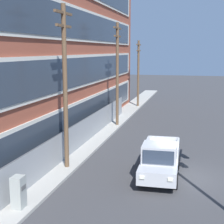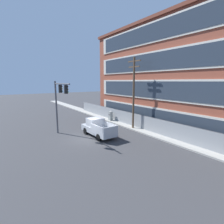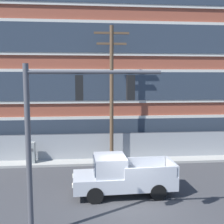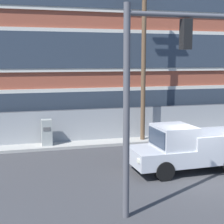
# 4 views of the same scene
# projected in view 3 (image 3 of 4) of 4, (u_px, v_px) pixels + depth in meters

# --- Properties ---
(ground_plane) EXTENTS (160.00, 160.00, 0.00)m
(ground_plane) POSITION_uv_depth(u_px,v_px,m) (131.00, 204.00, 13.25)
(ground_plane) COLOR #38383A
(sidewalk_building_side) EXTENTS (80.00, 2.07, 0.16)m
(sidewalk_building_side) POSITION_uv_depth(u_px,v_px,m) (115.00, 160.00, 20.22)
(sidewalk_building_side) COLOR #9E9B93
(sidewalk_building_side) RESTS_ON ground
(brick_mill_building) EXTENTS (38.27, 9.89, 14.19)m
(brick_mill_building) POSITION_uv_depth(u_px,v_px,m) (188.00, 65.00, 25.69)
(brick_mill_building) COLOR brown
(brick_mill_building) RESTS_ON ground
(chain_link_fence) EXTENTS (34.78, 0.06, 1.99)m
(chain_link_fence) POSITION_uv_depth(u_px,v_px,m) (115.00, 146.00, 20.33)
(chain_link_fence) COLOR gray
(chain_link_fence) RESTS_ON ground
(traffic_signal_mast) EXTENTS (4.89, 0.43, 6.42)m
(traffic_signal_mast) POSITION_uv_depth(u_px,v_px,m) (65.00, 118.00, 10.05)
(traffic_signal_mast) COLOR #4C4C51
(traffic_signal_mast) RESTS_ON ground
(pickup_truck_silver) EXTENTS (5.24, 2.16, 2.04)m
(pickup_truck_silver) POSITION_uv_depth(u_px,v_px,m) (122.00, 176.00, 14.26)
(pickup_truck_silver) COLOR #B2B5BA
(pickup_truck_silver) RESTS_ON ground
(utility_pole_near_corner) EXTENTS (2.37, 0.26, 9.42)m
(utility_pole_near_corner) POSITION_uv_depth(u_px,v_px,m) (112.00, 89.00, 19.15)
(utility_pole_near_corner) COLOR brown
(utility_pole_near_corner) RESTS_ON ground
(electrical_cabinet) EXTENTS (0.56, 0.52, 1.59)m
(electrical_cabinet) POSITION_uv_depth(u_px,v_px,m) (31.00, 154.00, 19.18)
(electrical_cabinet) COLOR #939993
(electrical_cabinet) RESTS_ON ground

